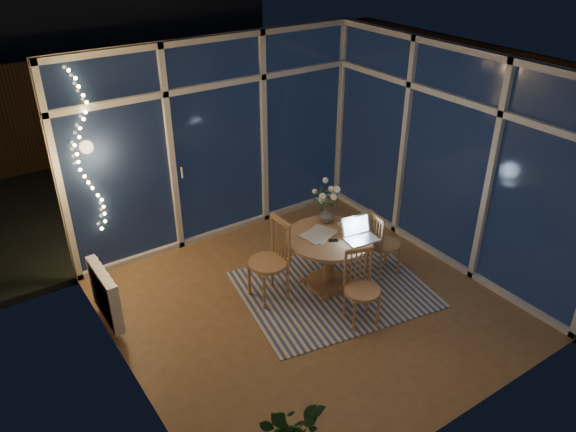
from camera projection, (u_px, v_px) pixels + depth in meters
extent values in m
plane|color=brown|center=(309.00, 305.00, 6.24)|extent=(4.00, 4.00, 0.00)
plane|color=white|center=(314.00, 71.00, 4.99)|extent=(4.00, 4.00, 0.00)
cube|color=beige|center=(217.00, 141.00, 7.06)|extent=(4.00, 0.04, 2.60)
cube|color=beige|center=(470.00, 303.00, 4.17)|extent=(4.00, 0.04, 2.60)
cube|color=beige|center=(116.00, 264.00, 4.63)|extent=(0.04, 4.00, 2.60)
cube|color=beige|center=(448.00, 157.00, 6.60)|extent=(0.04, 4.00, 2.60)
cube|color=silver|center=(219.00, 142.00, 7.03)|extent=(4.00, 0.10, 2.60)
cube|color=silver|center=(446.00, 158.00, 6.58)|extent=(0.10, 4.00, 2.60)
cube|color=silver|center=(105.00, 294.00, 5.75)|extent=(0.10, 0.70, 0.58)
cube|color=black|center=(168.00, 156.00, 10.14)|extent=(12.00, 6.00, 0.10)
cube|color=#312212|center=(124.00, 102.00, 9.79)|extent=(11.00, 0.08, 1.80)
cube|color=#373B42|center=(78.00, 1.00, 11.48)|extent=(7.00, 3.00, 2.20)
sphere|color=#183216|center=(126.00, 178.00, 8.09)|extent=(0.90, 0.90, 0.90)
cube|color=beige|center=(333.00, 289.00, 6.49)|extent=(2.32, 1.98, 0.01)
cylinder|color=#A7814B|center=(329.00, 261.00, 6.40)|extent=(1.14, 1.14, 0.67)
cube|color=#A7814B|center=(268.00, 261.00, 6.13)|extent=(0.46, 0.46, 0.98)
cube|color=#A7814B|center=(385.00, 243.00, 6.59)|extent=(0.44, 0.44, 0.84)
cube|color=#A7814B|center=(362.00, 289.00, 5.79)|extent=(0.49, 0.49, 0.84)
imported|color=white|center=(326.00, 214.00, 6.48)|extent=(0.23, 0.23, 0.21)
imported|color=white|center=(345.00, 226.00, 6.41)|extent=(0.18, 0.18, 0.04)
cube|color=silver|center=(315.00, 234.00, 6.28)|extent=(0.42, 0.35, 0.01)
cube|color=black|center=(333.00, 240.00, 6.15)|extent=(0.12, 0.10, 0.01)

